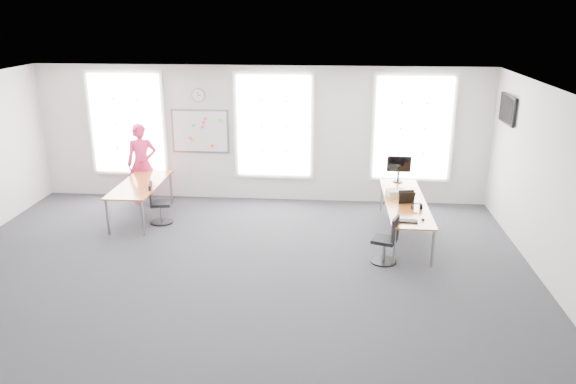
# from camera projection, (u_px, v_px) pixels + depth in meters

# --- Properties ---
(floor) EXTENTS (10.00, 10.00, 0.00)m
(floor) POSITION_uv_depth(u_px,v_px,m) (230.00, 278.00, 9.08)
(floor) COLOR #252529
(floor) RESTS_ON ground
(ceiling) EXTENTS (10.00, 10.00, 0.00)m
(ceiling) POSITION_uv_depth(u_px,v_px,m) (224.00, 92.00, 8.14)
(ceiling) COLOR white
(ceiling) RESTS_ON ground
(wall_back) EXTENTS (10.00, 0.00, 10.00)m
(wall_back) POSITION_uv_depth(u_px,v_px,m) (261.00, 134.00, 12.40)
(wall_back) COLOR silver
(wall_back) RESTS_ON ground
(wall_front) EXTENTS (10.00, 0.00, 10.00)m
(wall_front) POSITION_uv_depth(u_px,v_px,m) (141.00, 334.00, 4.83)
(wall_front) COLOR silver
(wall_front) RESTS_ON ground
(wall_right) EXTENTS (0.00, 10.00, 10.00)m
(wall_right) POSITION_uv_depth(u_px,v_px,m) (564.00, 199.00, 8.22)
(wall_right) COLOR silver
(wall_right) RESTS_ON ground
(window_left) EXTENTS (1.60, 0.06, 2.20)m
(window_left) POSITION_uv_depth(u_px,v_px,m) (127.00, 123.00, 12.54)
(window_left) COLOR silver
(window_left) RESTS_ON wall_back
(window_mid) EXTENTS (1.60, 0.06, 2.20)m
(window_mid) POSITION_uv_depth(u_px,v_px,m) (274.00, 126.00, 12.28)
(window_mid) COLOR silver
(window_mid) RESTS_ON wall_back
(window_right) EXTENTS (1.60, 0.06, 2.20)m
(window_right) POSITION_uv_depth(u_px,v_px,m) (413.00, 128.00, 12.05)
(window_right) COLOR silver
(window_right) RESTS_ON wall_back
(desk_right) EXTENTS (0.76, 2.84, 0.69)m
(desk_right) POSITION_uv_depth(u_px,v_px,m) (405.00, 203.00, 10.61)
(desk_right) COLOR #B0612D
(desk_right) RESTS_ON ground
(desk_left) EXTENTS (0.81, 2.04, 0.74)m
(desk_left) POSITION_uv_depth(u_px,v_px,m) (140.00, 186.00, 11.49)
(desk_left) COLOR #B0612D
(desk_left) RESTS_ON ground
(chair_right) EXTENTS (0.49, 0.49, 0.84)m
(chair_right) POSITION_uv_depth(u_px,v_px,m) (387.00, 243.00, 9.53)
(chair_right) COLOR black
(chair_right) RESTS_ON ground
(chair_left) EXTENTS (0.47, 0.47, 0.85)m
(chair_left) POSITION_uv_depth(u_px,v_px,m) (158.00, 205.00, 11.30)
(chair_left) COLOR black
(chair_left) RESTS_ON ground
(person) EXTENTS (0.74, 0.59, 1.78)m
(person) POSITION_uv_depth(u_px,v_px,m) (142.00, 164.00, 12.37)
(person) COLOR #EC2764
(person) RESTS_ON ground
(whiteboard) EXTENTS (1.20, 0.03, 0.90)m
(whiteboard) POSITION_uv_depth(u_px,v_px,m) (200.00, 131.00, 12.46)
(whiteboard) COLOR white
(whiteboard) RESTS_ON wall_back
(wall_clock) EXTENTS (0.30, 0.04, 0.30)m
(wall_clock) POSITION_uv_depth(u_px,v_px,m) (198.00, 95.00, 12.21)
(wall_clock) COLOR gray
(wall_clock) RESTS_ON wall_back
(tv) EXTENTS (0.06, 0.90, 0.55)m
(tv) POSITION_uv_depth(u_px,v_px,m) (508.00, 109.00, 10.81)
(tv) COLOR black
(tv) RESTS_ON wall_right
(keyboard) EXTENTS (0.45, 0.23, 0.02)m
(keyboard) POSITION_uv_depth(u_px,v_px,m) (405.00, 221.00, 9.57)
(keyboard) COLOR black
(keyboard) RESTS_ON desk_right
(mouse) EXTENTS (0.09, 0.12, 0.04)m
(mouse) POSITION_uv_depth(u_px,v_px,m) (423.00, 219.00, 9.62)
(mouse) COLOR black
(mouse) RESTS_ON desk_right
(lens_cap) EXTENTS (0.09, 0.09, 0.01)m
(lens_cap) POSITION_uv_depth(u_px,v_px,m) (416.00, 213.00, 9.98)
(lens_cap) COLOR black
(lens_cap) RESTS_ON desk_right
(headphones) EXTENTS (0.20, 0.11, 0.12)m
(headphones) POSITION_uv_depth(u_px,v_px,m) (416.00, 206.00, 10.16)
(headphones) COLOR black
(headphones) RESTS_ON desk_right
(laptop_sleeve) EXTENTS (0.31, 0.23, 0.24)m
(laptop_sleeve) POSITION_uv_depth(u_px,v_px,m) (407.00, 197.00, 10.43)
(laptop_sleeve) COLOR black
(laptop_sleeve) RESTS_ON desk_right
(paper_stack) EXTENTS (0.41, 0.34, 0.12)m
(paper_stack) POSITION_uv_depth(u_px,v_px,m) (396.00, 193.00, 10.87)
(paper_stack) COLOR beige
(paper_stack) RESTS_ON desk_right
(monitor) EXTENTS (0.50, 0.20, 0.56)m
(monitor) POSITION_uv_depth(u_px,v_px,m) (399.00, 167.00, 11.64)
(monitor) COLOR black
(monitor) RESTS_ON desk_right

